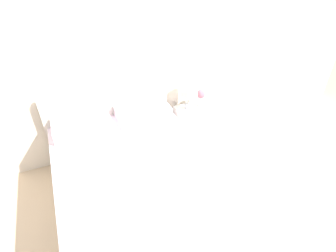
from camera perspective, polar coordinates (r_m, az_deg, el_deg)
name	(u,v)px	position (r m, az deg, el deg)	size (l,w,h in m)	color
ground_plane	(115,150)	(3.67, -11.47, -5.17)	(12.00, 12.00, 0.00)	#CCB28E
wall_back	(100,56)	(3.10, -14.58, 14.60)	(8.00, 0.06, 2.60)	silver
bed	(136,184)	(2.73, -6.99, -12.44)	(1.51, 2.13, 0.95)	white
nightstand	(193,125)	(3.64, 5.45, 0.11)	(0.42, 0.43, 0.51)	white
table_lamp	(189,92)	(3.41, 4.54, 7.45)	(0.23, 0.23, 0.34)	#A8B2BC
flower_vase	(201,96)	(3.55, 7.17, 6.51)	(0.12, 0.12, 0.23)	white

